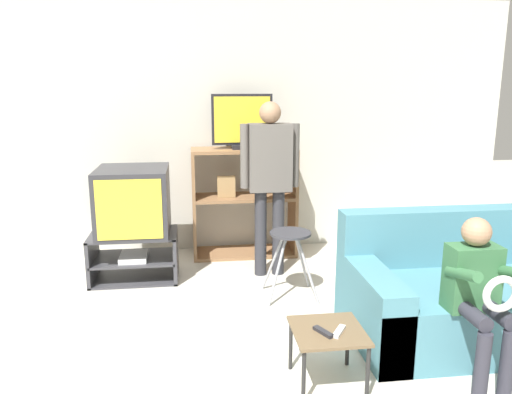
{
  "coord_description": "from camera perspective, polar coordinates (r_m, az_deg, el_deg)",
  "views": [
    {
      "loc": [
        -0.17,
        -1.8,
        1.73
      ],
      "look_at": [
        0.3,
        1.87,
        0.9
      ],
      "focal_mm": 35.0,
      "sensor_mm": 36.0,
      "label": 1
    }
  ],
  "objects": [
    {
      "name": "remote_control_black",
      "position": [
        2.97,
        7.7,
        -15.03
      ],
      "size": [
        0.1,
        0.14,
        0.02
      ],
      "primitive_type": "cube",
      "rotation": [
        0.0,
        0.0,
        0.48
      ],
      "color": "#232328",
      "rests_on": "snack_table"
    },
    {
      "name": "television_flat",
      "position": [
        4.97,
        -1.61,
        8.47
      ],
      "size": [
        0.6,
        0.2,
        0.54
      ],
      "color": "black",
      "rests_on": "media_shelf"
    },
    {
      "name": "remote_control_white",
      "position": [
        2.98,
        9.47,
        -14.91
      ],
      "size": [
        0.11,
        0.14,
        0.02
      ],
      "primitive_type": "cube",
      "rotation": [
        0.0,
        0.0,
        -0.59
      ],
      "color": "silver",
      "rests_on": "snack_table"
    },
    {
      "name": "couch",
      "position": [
        3.88,
        22.88,
        -10.37
      ],
      "size": [
        1.66,
        0.94,
        0.83
      ],
      "color": "teal",
      "rests_on": "ground_plane"
    },
    {
      "name": "folding_stool",
      "position": [
        4.12,
        3.94,
        -5.37
      ],
      "size": [
        0.43,
        0.38,
        0.56
      ],
      "color": "#99999E",
      "rests_on": "ground_plane"
    },
    {
      "name": "person_standing_adult",
      "position": [
        4.48,
        1.59,
        2.83
      ],
      "size": [
        0.53,
        0.2,
        1.59
      ],
      "color": "#2D2D33",
      "rests_on": "ground_plane"
    },
    {
      "name": "person_seated_child",
      "position": [
        3.22,
        24.12,
        -9.49
      ],
      "size": [
        0.33,
        0.43,
        0.98
      ],
      "color": "#2D2D38",
      "rests_on": "ground_plane"
    },
    {
      "name": "tv_stand",
      "position": [
        4.69,
        -13.7,
        -6.6
      ],
      "size": [
        0.77,
        0.5,
        0.43
      ],
      "color": "#38383D",
      "rests_on": "ground_plane"
    },
    {
      "name": "media_shelf",
      "position": [
        5.11,
        -1.38,
        -0.49
      ],
      "size": [
        1.05,
        0.42,
        1.11
      ],
      "color": "#8E6642",
      "rests_on": "ground_plane"
    },
    {
      "name": "snack_table",
      "position": [
        3.04,
        8.22,
        -15.5
      ],
      "size": [
        0.41,
        0.41,
        0.35
      ],
      "color": "brown",
      "rests_on": "ground_plane"
    },
    {
      "name": "wall_back",
      "position": [
        5.25,
        -5.5,
        7.92
      ],
      "size": [
        6.4,
        0.06,
        2.6
      ],
      "color": "beige",
      "rests_on": "ground_plane"
    },
    {
      "name": "television_main",
      "position": [
        4.57,
        -13.83,
        -0.44
      ],
      "size": [
        0.62,
        0.66,
        0.59
      ],
      "color": "#2D2D33",
      "rests_on": "tv_stand"
    }
  ]
}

